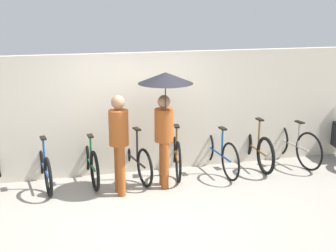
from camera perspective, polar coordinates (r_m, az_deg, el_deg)
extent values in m
plane|color=gray|center=(7.32, -1.99, -10.18)|extent=(30.00, 30.00, 0.00)
cube|color=beige|center=(8.61, -4.65, 1.51)|extent=(15.47, 0.12, 2.23)
torus|color=black|center=(8.93, -19.50, -4.10)|extent=(0.15, 0.65, 0.65)
cylinder|color=black|center=(8.81, -19.71, -1.74)|extent=(0.04, 0.04, 0.77)
torus|color=black|center=(8.88, -15.36, -3.80)|extent=(0.15, 0.67, 0.67)
torus|color=black|center=(7.92, -14.39, -6.05)|extent=(0.15, 0.67, 0.67)
cylinder|color=#19478C|center=(8.40, -14.90, -4.86)|extent=(0.18, 1.02, 0.04)
cylinder|color=#19478C|center=(8.14, -14.86, -3.41)|extent=(0.04, 0.04, 0.56)
cube|color=black|center=(8.05, -15.00, -1.42)|extent=(0.12, 0.21, 0.03)
cylinder|color=#19478C|center=(8.79, -15.50, -1.81)|extent=(0.04, 0.04, 0.64)
cylinder|color=#19478C|center=(8.70, -15.65, 0.21)|extent=(0.44, 0.09, 0.03)
torus|color=black|center=(8.90, -10.04, -3.35)|extent=(0.11, 0.69, 0.69)
torus|color=black|center=(7.99, -8.92, -5.44)|extent=(0.11, 0.69, 0.69)
cylinder|color=#19662D|center=(8.45, -9.51, -4.34)|extent=(0.11, 0.97, 0.04)
cylinder|color=#19662D|center=(8.20, -9.39, -3.02)|extent=(0.04, 0.04, 0.51)
cube|color=black|center=(8.13, -9.47, -1.20)|extent=(0.11, 0.21, 0.03)
cylinder|color=#19662D|center=(8.80, -10.14, -1.31)|extent=(0.04, 0.04, 0.66)
cylinder|color=#19662D|center=(8.72, -10.23, 0.77)|extent=(0.44, 0.06, 0.03)
torus|color=black|center=(9.04, -5.42, -2.95)|extent=(0.17, 0.68, 0.68)
torus|color=black|center=(8.08, -2.85, -5.10)|extent=(0.17, 0.68, 0.68)
cylinder|color=black|center=(8.55, -4.20, -3.97)|extent=(0.23, 1.07, 0.04)
cylinder|color=black|center=(8.29, -3.78, -2.43)|extent=(0.04, 0.04, 0.59)
cube|color=black|center=(8.21, -3.82, -0.37)|extent=(0.12, 0.21, 0.03)
cylinder|color=black|center=(8.94, -5.46, -1.05)|extent=(0.04, 0.04, 0.63)
cylinder|color=black|center=(8.86, -5.51, 0.90)|extent=(0.44, 0.11, 0.03)
torus|color=black|center=(9.17, 0.66, -2.40)|extent=(0.17, 0.74, 0.74)
torus|color=black|center=(8.25, 1.26, -4.42)|extent=(0.17, 0.74, 0.74)
cylinder|color=brown|center=(8.71, 0.94, -3.36)|extent=(0.21, 0.97, 0.04)
cylinder|color=brown|center=(8.46, 1.06, -1.93)|extent=(0.04, 0.04, 0.56)
cube|color=black|center=(8.38, 1.07, -0.01)|extent=(0.12, 0.21, 0.03)
cylinder|color=brown|center=(9.08, 0.66, -0.38)|extent=(0.04, 0.04, 0.67)
cylinder|color=brown|center=(9.00, 0.67, 1.68)|extent=(0.44, 0.10, 0.03)
torus|color=black|center=(9.34, 4.66, -2.25)|extent=(0.09, 0.70, 0.70)
torus|color=black|center=(8.40, 7.62, -4.34)|extent=(0.09, 0.70, 0.70)
cylinder|color=#19478C|center=(8.87, 6.06, -3.24)|extent=(0.12, 1.09, 0.04)
cylinder|color=#19478C|center=(8.63, 6.63, -2.02)|extent=(0.04, 0.04, 0.51)
cube|color=black|center=(8.55, 6.69, -0.29)|extent=(0.10, 0.21, 0.03)
cylinder|color=#19478C|center=(9.25, 4.70, -0.32)|extent=(0.04, 0.04, 0.65)
cylinder|color=#19478C|center=(9.17, 4.74, 1.64)|extent=(0.44, 0.06, 0.03)
torus|color=black|center=(9.68, 9.26, -1.76)|extent=(0.07, 0.71, 0.71)
torus|color=black|center=(8.82, 11.81, -3.57)|extent=(0.07, 0.71, 0.71)
cylinder|color=brown|center=(9.25, 10.48, -2.63)|extent=(0.04, 1.00, 0.04)
cylinder|color=brown|center=(9.01, 11.02, -1.14)|extent=(0.04, 0.04, 0.60)
cube|color=black|center=(8.93, 11.12, 0.80)|extent=(0.09, 0.20, 0.03)
cylinder|color=brown|center=(9.59, 9.34, 0.12)|extent=(0.04, 0.04, 0.66)
cylinder|color=brown|center=(9.52, 9.43, 2.04)|extent=(0.44, 0.03, 0.03)
torus|color=black|center=(9.94, 13.10, -1.43)|extent=(0.17, 0.74, 0.74)
torus|color=black|center=(9.21, 16.82, -2.99)|extent=(0.17, 0.74, 0.74)
cylinder|color=#A59E93|center=(9.57, 14.88, -2.18)|extent=(0.21, 0.98, 0.04)
cylinder|color=#A59E93|center=(9.38, 15.65, -1.05)|extent=(0.04, 0.04, 0.48)
cube|color=black|center=(9.31, 15.76, 0.46)|extent=(0.12, 0.21, 0.03)
cylinder|color=#A59E93|center=(9.84, 13.22, 0.60)|extent=(0.04, 0.04, 0.73)
cylinder|color=#A59E93|center=(9.76, 13.35, 2.67)|extent=(0.44, 0.10, 0.03)
cylinder|color=#9E4C1E|center=(7.86, -6.08, -5.09)|extent=(0.13, 0.13, 0.85)
cylinder|color=#9E4C1E|center=(7.70, -5.72, -5.52)|extent=(0.13, 0.13, 0.85)
cylinder|color=#9E4C1E|center=(7.56, -6.04, -0.20)|extent=(0.32, 0.32, 0.58)
sphere|color=#997051|center=(7.46, -6.13, 2.92)|extent=(0.22, 0.22, 0.22)
cylinder|color=#9E4C1E|center=(8.12, -0.61, -4.44)|extent=(0.13, 0.13, 0.82)
cylinder|color=#9E4C1E|center=(7.95, -0.37, -4.87)|extent=(0.13, 0.13, 0.82)
cylinder|color=#9E4C1E|center=(7.83, -0.50, 0.10)|extent=(0.32, 0.32, 0.56)
sphere|color=tan|center=(7.74, -0.51, 3.01)|extent=(0.21, 0.21, 0.21)
cylinder|color=#332D28|center=(7.61, -0.31, 2.61)|extent=(0.02, 0.02, 0.70)
cone|color=black|center=(7.53, -0.31, 5.89)|extent=(0.90, 0.90, 0.18)
torus|color=black|center=(10.76, 18.74, -0.67)|extent=(0.21, 0.72, 0.71)
cylinder|color=#B2B2B7|center=(10.64, 18.98, 2.18)|extent=(0.58, 0.11, 0.03)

